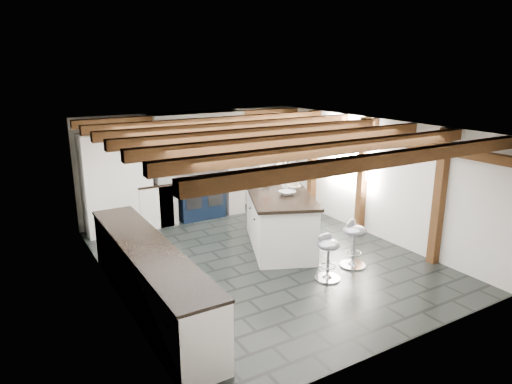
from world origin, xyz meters
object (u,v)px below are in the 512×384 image
range_cooker (199,197)px  bar_stool_near (354,238)px  kitchen_island (279,219)px  bar_stool_far (328,252)px

range_cooker → bar_stool_near: (1.14, -3.68, 0.03)m
bar_stool_near → kitchen_island: bearing=93.2°
range_cooker → kitchen_island: kitchen_island is taller
range_cooker → bar_stool_far: bearing=-83.1°
bar_stool_near → bar_stool_far: (-0.67, -0.17, -0.04)m
bar_stool_near → range_cooker: bearing=87.5°
range_cooker → kitchen_island: (0.57, -2.33, 0.06)m
kitchen_island → bar_stool_far: kitchen_island is taller
range_cooker → bar_stool_far: (0.47, -3.85, -0.00)m
range_cooker → kitchen_island: 2.40m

